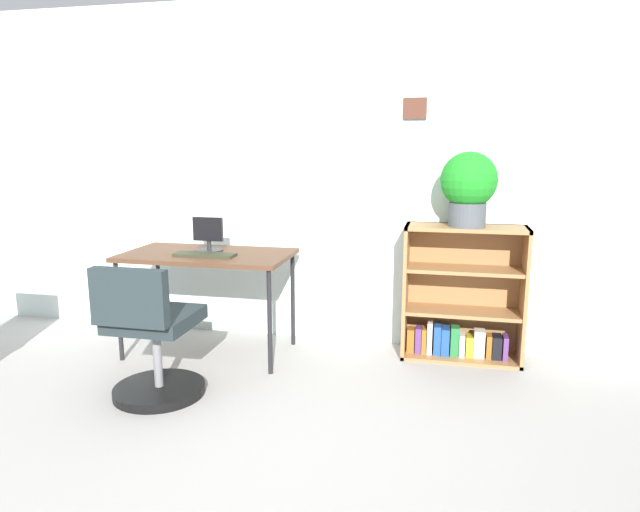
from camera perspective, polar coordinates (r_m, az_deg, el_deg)
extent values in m
plane|color=#9E9B97|center=(2.57, -16.80, -22.96)|extent=(6.24, 6.24, 0.00)
cube|color=silver|center=(4.13, -2.96, 8.20)|extent=(5.20, 0.10, 2.41)
cube|color=#4F2C1F|center=(3.93, 9.55, 14.46)|extent=(0.15, 0.02, 0.14)
cube|color=#503321|center=(3.88, -11.30, 0.09)|extent=(1.12, 0.62, 0.03)
cylinder|color=black|center=(3.98, -19.60, -5.30)|extent=(0.03, 0.03, 0.67)
cylinder|color=black|center=(3.54, -5.09, -6.67)|extent=(0.03, 0.03, 0.67)
cylinder|color=black|center=(4.42, -15.89, -3.42)|extent=(0.03, 0.03, 0.67)
cylinder|color=black|center=(4.04, -2.76, -4.38)|extent=(0.03, 0.03, 0.67)
cylinder|color=#262628|center=(3.94, -11.08, 0.58)|extent=(0.19, 0.19, 0.01)
cylinder|color=#262628|center=(3.94, -11.10, 1.10)|extent=(0.03, 0.03, 0.06)
cube|color=black|center=(3.91, -11.22, 2.68)|extent=(0.21, 0.02, 0.16)
cube|color=#2C301E|center=(3.77, -11.52, 0.12)|extent=(0.40, 0.13, 0.02)
cylinder|color=black|center=(3.49, -15.86, -12.84)|extent=(0.52, 0.52, 0.05)
cylinder|color=slate|center=(3.41, -16.04, -9.67)|extent=(0.05, 0.05, 0.36)
cube|color=#212C2E|center=(3.34, -16.25, -6.11)|extent=(0.44, 0.44, 0.08)
cube|color=#212C2E|center=(3.08, -18.68, -3.99)|extent=(0.42, 0.07, 0.30)
cube|color=#996C40|center=(3.88, 8.62, -3.42)|extent=(0.02, 0.30, 0.90)
cube|color=#996C40|center=(3.90, 19.80, -3.88)|extent=(0.02, 0.30, 0.90)
cube|color=#996C40|center=(3.78, 14.55, 2.75)|extent=(0.78, 0.30, 0.02)
cube|color=#996C40|center=(4.00, 13.92, -9.74)|extent=(0.78, 0.30, 0.02)
cube|color=#996C40|center=(4.00, 14.18, -3.17)|extent=(0.78, 0.02, 0.90)
cube|color=#996C40|center=(3.90, 14.14, -5.46)|extent=(0.73, 0.28, 0.02)
cube|color=#996C40|center=(3.83, 14.34, -1.33)|extent=(0.73, 0.28, 0.02)
cube|color=#99591E|center=(3.97, 9.14, -8.31)|extent=(0.05, 0.10, 0.16)
cube|color=#593372|center=(3.96, 9.88, -8.27)|extent=(0.04, 0.10, 0.18)
cube|color=#99591E|center=(3.96, 10.45, -8.31)|extent=(0.03, 0.11, 0.17)
cube|color=beige|center=(3.95, 11.00, -8.02)|extent=(0.03, 0.11, 0.22)
cube|color=#1E478C|center=(3.95, 11.74, -8.18)|extent=(0.05, 0.12, 0.20)
cube|color=#1E478C|center=(3.96, 12.51, -8.31)|extent=(0.05, 0.13, 0.19)
cube|color=#237238|center=(3.96, 13.42, -8.28)|extent=(0.05, 0.10, 0.20)
cube|color=beige|center=(3.96, 14.10, -8.62)|extent=(0.04, 0.13, 0.15)
cube|color=#B79323|center=(3.97, 14.82, -8.71)|extent=(0.05, 0.11, 0.14)
cube|color=beige|center=(3.96, 15.73, -8.46)|extent=(0.07, 0.10, 0.18)
cube|color=#99591E|center=(3.97, 16.63, -8.67)|extent=(0.03, 0.09, 0.15)
cube|color=black|center=(3.98, 17.35, -8.70)|extent=(0.06, 0.12, 0.15)
cube|color=#593372|center=(3.98, 18.13, -8.71)|extent=(0.03, 0.12, 0.16)
cylinder|color=#474C51|center=(3.75, 14.60, 4.06)|extent=(0.23, 0.23, 0.15)
sphere|color=#1B851F|center=(3.73, 14.77, 7.41)|extent=(0.36, 0.36, 0.36)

